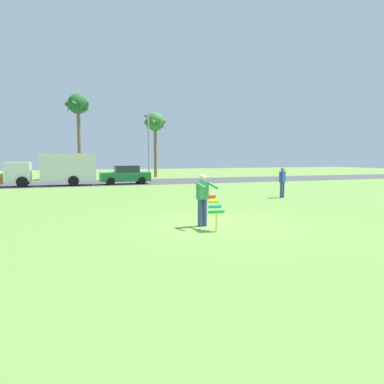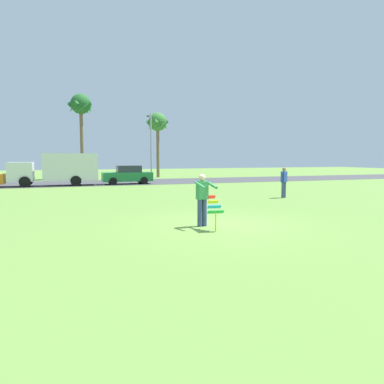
{
  "view_description": "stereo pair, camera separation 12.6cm",
  "coord_description": "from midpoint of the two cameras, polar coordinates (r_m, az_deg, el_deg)",
  "views": [
    {
      "loc": [
        -4.99,
        -10.75,
        2.26
      ],
      "look_at": [
        -0.68,
        0.98,
        1.05
      ],
      "focal_mm": 32.99,
      "sensor_mm": 36.0,
      "label": 1
    },
    {
      "loc": [
        -4.87,
        -10.79,
        2.26
      ],
      "look_at": [
        -0.68,
        0.98,
        1.05
      ],
      "focal_mm": 32.99,
      "sensor_mm": 36.0,
      "label": 2
    }
  ],
  "objects": [
    {
      "name": "parked_car_green",
      "position": [
        30.93,
        -10.26,
        2.7
      ],
      "size": [
        4.2,
        1.84,
        1.6
      ],
      "color": "#1E7238",
      "rests_on": "ground"
    },
    {
      "name": "road_strip",
      "position": [
        33.33,
        -11.05,
        1.56
      ],
      "size": [
        120.0,
        8.0,
        0.01
      ],
      "primitive_type": "cube",
      "color": "#424247",
      "rests_on": "ground"
    },
    {
      "name": "palm_tree_right_near",
      "position": [
        39.79,
        -17.44,
        12.86
      ],
      "size": [
        2.58,
        2.71,
        8.95
      ],
      "color": "brown",
      "rests_on": "ground"
    },
    {
      "name": "kite_held",
      "position": [
        11.0,
        3.96,
        -2.55
      ],
      "size": [
        0.53,
        0.68,
        1.08
      ],
      "color": "red",
      "rests_on": "ground"
    },
    {
      "name": "palm_tree_centre_far",
      "position": [
        41.57,
        -5.48,
        10.83
      ],
      "size": [
        2.58,
        2.71,
        7.44
      ],
      "color": "brown",
      "rests_on": "ground"
    },
    {
      "name": "person_kite_flyer",
      "position": [
        11.61,
        2.02,
        -0.95
      ],
      "size": [
        0.62,
        0.71,
        1.73
      ],
      "color": "#384772",
      "rests_on": "ground"
    },
    {
      "name": "streetlight_pole",
      "position": [
        38.8,
        -6.6,
        8.08
      ],
      "size": [
        0.24,
        1.65,
        7.0
      ],
      "color": "#9E9EA3",
      "rests_on": "ground"
    },
    {
      "name": "ground_plane",
      "position": [
        12.06,
        4.94,
        -5.29
      ],
      "size": [
        120.0,
        120.0,
        0.0
      ],
      "primitive_type": "plane",
      "color": "olive"
    },
    {
      "name": "person_walker_near",
      "position": [
        20.63,
        14.8,
        1.67
      ],
      "size": [
        0.52,
        0.36,
        1.73
      ],
      "color": "#384772",
      "rests_on": "ground"
    },
    {
      "name": "parked_truck_white_box",
      "position": [
        30.5,
        -20.46,
        3.6
      ],
      "size": [
        6.71,
        2.14,
        2.62
      ],
      "color": "silver",
      "rests_on": "ground"
    }
  ]
}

